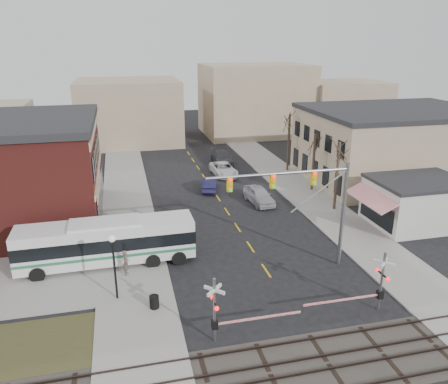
% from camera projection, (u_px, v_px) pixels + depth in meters
% --- Properties ---
extents(ground, '(160.00, 160.00, 0.00)m').
position_uv_depth(ground, '(275.00, 285.00, 30.18)').
color(ground, black).
rests_on(ground, ground).
extents(sidewalk_west, '(5.00, 60.00, 0.12)m').
position_uv_depth(sidewalk_west, '(127.00, 198.00, 46.42)').
color(sidewalk_west, gray).
rests_on(sidewalk_west, ground).
extents(sidewalk_east, '(5.00, 60.00, 0.12)m').
position_uv_depth(sidewalk_east, '(294.00, 185.00, 50.61)').
color(sidewalk_east, gray).
rests_on(sidewalk_east, ground).
extents(ballast_strip, '(160.00, 5.00, 0.06)m').
position_uv_depth(ballast_strip, '(328.00, 363.00, 22.83)').
color(ballast_strip, '#332D28').
rests_on(ballast_strip, ground).
extents(rail_tracks, '(160.00, 3.91, 0.14)m').
position_uv_depth(rail_tracks, '(328.00, 362.00, 22.80)').
color(rail_tracks, '#2D231E').
rests_on(rail_tracks, ground).
extents(tan_building, '(20.30, 15.30, 8.50)m').
position_uv_depth(tan_building, '(394.00, 144.00, 51.98)').
color(tan_building, gray).
rests_on(tan_building, ground).
extents(awning_shop, '(9.74, 6.20, 4.30)m').
position_uv_depth(awning_shop, '(417.00, 202.00, 39.41)').
color(awning_shop, beige).
rests_on(awning_shop, ground).
extents(tree_east_a, '(0.28, 0.28, 6.75)m').
position_uv_depth(tree_east_a, '(337.00, 176.00, 42.36)').
color(tree_east_a, '#382B21').
rests_on(tree_east_a, sidewalk_east).
extents(tree_east_b, '(0.28, 0.28, 6.30)m').
position_uv_depth(tree_east_b, '(313.00, 162.00, 48.00)').
color(tree_east_b, '#382B21').
rests_on(tree_east_b, sidewalk_east).
extents(tree_east_c, '(0.28, 0.28, 7.20)m').
position_uv_depth(tree_east_c, '(289.00, 142.00, 55.24)').
color(tree_east_c, '#382B21').
rests_on(tree_east_c, sidewalk_east).
extents(transit_bus, '(12.91, 2.98, 3.32)m').
position_uv_depth(transit_bus, '(107.00, 242.00, 32.35)').
color(transit_bus, silver).
rests_on(transit_bus, ground).
extents(traffic_signal_mast, '(10.25, 0.30, 8.00)m').
position_uv_depth(traffic_signal_mast, '(309.00, 195.00, 30.48)').
color(traffic_signal_mast, gray).
rests_on(traffic_signal_mast, ground).
extents(rr_crossing_west, '(5.60, 1.36, 4.00)m').
position_uv_depth(rr_crossing_west, '(222.00, 310.00, 24.00)').
color(rr_crossing_west, gray).
rests_on(rr_crossing_west, ground).
extents(rr_crossing_east, '(5.60, 1.36, 4.00)m').
position_uv_depth(rr_crossing_east, '(375.00, 283.00, 26.66)').
color(rr_crossing_east, gray).
rests_on(rr_crossing_east, ground).
extents(street_lamp, '(0.44, 0.44, 4.46)m').
position_uv_depth(street_lamp, '(113.00, 254.00, 27.39)').
color(street_lamp, black).
rests_on(street_lamp, sidewalk_west).
extents(trash_bin, '(0.60, 0.60, 0.82)m').
position_uv_depth(trash_bin, '(154.00, 302.00, 27.28)').
color(trash_bin, black).
rests_on(trash_bin, sidewalk_west).
extents(car_a, '(2.46, 5.16, 1.70)m').
position_uv_depth(car_a, '(259.00, 195.00, 45.03)').
color(car_a, '#A3A3A8').
rests_on(car_a, ground).
extents(car_b, '(2.60, 4.75, 1.49)m').
position_uv_depth(car_b, '(210.00, 184.00, 48.93)').
color(car_b, '#181639').
rests_on(car_b, ground).
extents(car_c, '(2.80, 5.69, 1.55)m').
position_uv_depth(car_c, '(223.00, 169.00, 54.32)').
color(car_c, silver).
rests_on(car_c, ground).
extents(car_d, '(2.65, 6.01, 1.72)m').
position_uv_depth(car_d, '(222.00, 158.00, 59.29)').
color(car_d, '#44454A').
rests_on(car_d, ground).
extents(pedestrian_near, '(0.48, 0.71, 1.88)m').
position_uv_depth(pedestrian_near, '(126.00, 262.00, 31.01)').
color(pedestrian_near, '#584C46').
rests_on(pedestrian_near, sidewalk_west).
extents(pedestrian_far, '(0.94, 1.00, 1.63)m').
position_uv_depth(pedestrian_far, '(119.00, 236.00, 35.41)').
color(pedestrian_far, '#393B63').
rests_on(pedestrian_far, sidewalk_west).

